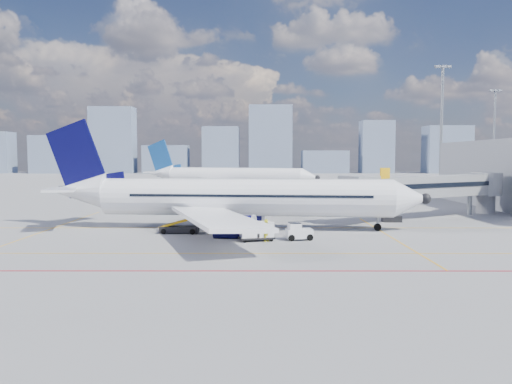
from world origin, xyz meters
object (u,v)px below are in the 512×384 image
(main_aircraft, at_px, (230,198))
(baggage_tug, at_px, (298,231))
(second_aircraft, at_px, (227,177))
(ramp_worker, at_px, (267,231))
(belt_loader, at_px, (181,228))
(cargo_dolly, at_px, (257,231))

(main_aircraft, bearing_deg, baggage_tug, -41.81)
(second_aircraft, height_order, ramp_worker, second_aircraft)
(second_aircraft, relative_size, belt_loader, 7.13)
(cargo_dolly, xyz_separation_m, ramp_worker, (0.89, -0.36, 0.06))
(belt_loader, height_order, ramp_worker, belt_loader)
(belt_loader, bearing_deg, cargo_dolly, -27.62)
(cargo_dolly, bearing_deg, second_aircraft, 82.11)
(second_aircraft, height_order, cargo_dolly, second_aircraft)
(main_aircraft, bearing_deg, cargo_dolly, -64.20)
(baggage_tug, bearing_deg, second_aircraft, 89.54)
(baggage_tug, relative_size, cargo_dolly, 0.75)
(second_aircraft, distance_m, baggage_tug, 63.30)
(main_aircraft, distance_m, ramp_worker, 9.10)
(main_aircraft, relative_size, cargo_dolly, 11.96)
(cargo_dolly, relative_size, ramp_worker, 1.68)
(ramp_worker, bearing_deg, cargo_dolly, 109.15)
(belt_loader, xyz_separation_m, ramp_worker, (8.35, -4.83, 0.43))
(baggage_tug, bearing_deg, main_aircraft, 123.11)
(main_aircraft, bearing_deg, ramp_worker, -59.58)
(baggage_tug, height_order, ramp_worker, ramp_worker)
(second_aircraft, xyz_separation_m, belt_loader, (-1.13, -58.55, -2.66))
(cargo_dolly, bearing_deg, baggage_tug, -4.87)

